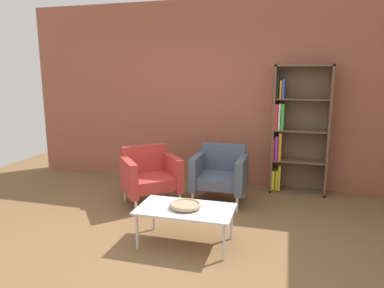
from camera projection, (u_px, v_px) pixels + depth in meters
name	position (u px, v px, depth m)	size (l,w,h in m)	color
ground_plane	(163.00, 250.00, 3.56)	(8.32, 8.32, 0.00)	brown
brick_back_panel	(215.00, 94.00, 5.60)	(6.40, 0.12, 2.90)	#9E5642
bookshelf_tall	(295.00, 131.00, 5.17)	(0.80, 0.30, 1.90)	brown
coffee_table_low	(185.00, 211.00, 3.63)	(1.00, 0.56, 0.40)	silver
decorative_bowl	(185.00, 205.00, 3.62)	(0.32, 0.32, 0.05)	tan
armchair_corner_red	(220.00, 172.00, 4.88)	(0.73, 0.67, 0.78)	#4C566B
armchair_by_bookshelf	(150.00, 174.00, 4.79)	(0.95, 0.94, 0.78)	#B73833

